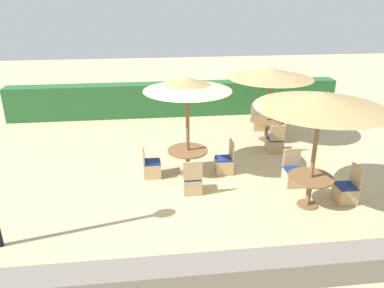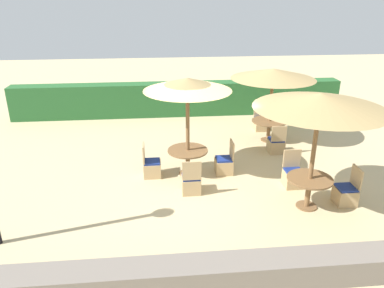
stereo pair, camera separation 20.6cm
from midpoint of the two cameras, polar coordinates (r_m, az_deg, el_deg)
name	(u,v)px [view 2 (the right image)]	position (r m, az deg, el deg)	size (l,w,h in m)	color
ground_plane	(194,185)	(9.78, 0.95, -6.22)	(40.00, 40.00, 0.00)	#C6B284
hedge_row	(179,99)	(15.09, -1.61, 6.88)	(13.00, 0.70, 1.31)	#28602D
stone_border	(216,274)	(6.70, 4.65, -19.11)	(10.00, 0.56, 0.50)	slate
parasol_center	(187,85)	(9.49, -0.07, 9.00)	(2.25, 2.25, 2.67)	brown
round_table_center	(188,155)	(10.10, -0.06, -1.66)	(1.08, 1.08, 0.72)	brown
patio_chair_center_west	(152,167)	(10.16, -5.60, -3.53)	(0.46, 0.46, 0.93)	tan
patio_chair_center_east	(224,164)	(10.32, 5.53, -3.09)	(0.46, 0.46, 0.93)	tan
patio_chair_center_south	(191,183)	(9.31, 0.50, -5.96)	(0.46, 0.46, 0.93)	tan
parasol_front_right	(320,101)	(8.30, 19.66, 6.13)	(2.81, 2.81, 2.71)	brown
round_table_front_right	(309,185)	(9.01, 18.05, -5.90)	(1.03, 1.03, 0.75)	brown
patio_chair_front_right_east	(346,194)	(9.60, 22.98, -6.98)	(0.46, 0.46, 0.93)	tan
patio_chair_front_right_north	(293,177)	(9.99, 15.70, -4.80)	(0.46, 0.46, 0.93)	tan
parasol_back_right	(273,74)	(12.26, 12.76, 10.37)	(2.68, 2.68, 2.42)	brown
round_table_back_right	(269,124)	(12.70, 12.12, 2.94)	(1.15, 1.15, 0.70)	brown
patio_chair_back_right_south	(276,145)	(11.88, 13.16, -0.09)	(0.46, 0.46, 0.93)	tan
patio_chair_back_right_north	(261,123)	(13.73, 10.86, 3.18)	(0.46, 0.46, 0.93)	tan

